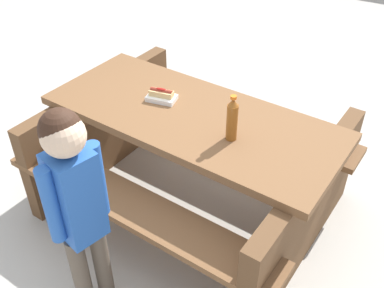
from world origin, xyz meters
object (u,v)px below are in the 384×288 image
picnic_table (192,154)px  soda_bottle (232,119)px  hotdog_tray (162,96)px  child_in_coat (76,197)px

picnic_table → soda_bottle: size_ratio=7.56×
hotdog_tray → soda_bottle: bearing=-177.8°
hotdog_tray → child_in_coat: 0.98m
soda_bottle → hotdog_tray: size_ratio=1.30×
soda_bottle → child_in_coat: size_ratio=0.22×
picnic_table → hotdog_tray: size_ratio=9.80×
child_in_coat → soda_bottle: bearing=-97.5°
soda_bottle → hotdog_tray: soda_bottle is taller
picnic_table → child_in_coat: bearing=103.0°
soda_bottle → hotdog_tray: 0.58m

